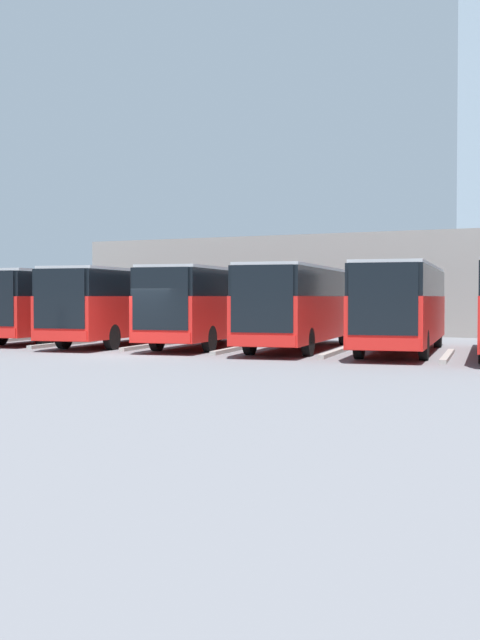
{
  "coord_description": "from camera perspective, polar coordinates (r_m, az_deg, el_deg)",
  "views": [
    {
      "loc": [
        -16.24,
        25.3,
        2.18
      ],
      "look_at": [
        -1.36,
        -5.96,
        1.18
      ],
      "focal_mm": 45.0,
      "sensor_mm": 36.0,
      "label": 1
    }
  ],
  "objects": [
    {
      "name": "ground_plane",
      "position": [
        30.14,
        -7.24,
        -2.51
      ],
      "size": [
        600.0,
        600.0,
        0.0
      ],
      "primitive_type": "plane",
      "color": "slate"
    },
    {
      "name": "curb_divider_0",
      "position": [
        29.55,
        14.53,
        -2.49
      ],
      "size": [
        1.04,
        5.76,
        0.15
      ],
      "primitive_type": "cube",
      "rotation": [
        0.0,
        0.0,
        0.14
      ],
      "color": "#9E9E99",
      "rests_on": "ground_plane"
    },
    {
      "name": "bus_1",
      "position": [
        31.92,
        11.49,
        1.1
      ],
      "size": [
        4.16,
        12.2,
        3.41
      ],
      "rotation": [
        0.0,
        0.0,
        0.14
      ],
      "color": "red",
      "rests_on": "ground_plane"
    },
    {
      "name": "curb_divider_1",
      "position": [
        30.89,
        6.83,
        -2.27
      ],
      "size": [
        1.04,
        5.76,
        0.15
      ],
      "primitive_type": "cube",
      "rotation": [
        0.0,
        0.0,
        0.14
      ],
      "color": "#9E9E99",
      "rests_on": "ground_plane"
    },
    {
      "name": "bus_2",
      "position": [
        33.28,
        4.37,
        1.15
      ],
      "size": [
        4.16,
        12.2,
        3.41
      ],
      "rotation": [
        0.0,
        0.0,
        0.14
      ],
      "color": "red",
      "rests_on": "ground_plane"
    },
    {
      "name": "curb_divider_2",
      "position": [
        32.57,
        -0.27,
        -2.05
      ],
      "size": [
        1.04,
        5.76,
        0.15
      ],
      "primitive_type": "cube",
      "rotation": [
        0.0,
        0.0,
        0.14
      ],
      "color": "#9E9E99",
      "rests_on": "ground_plane"
    },
    {
      "name": "bus_3",
      "position": [
        35.34,
        -1.9,
        1.19
      ],
      "size": [
        4.16,
        12.2,
        3.41
      ],
      "rotation": [
        0.0,
        0.0,
        0.14
      ],
      "color": "red",
      "rests_on": "ground_plane"
    },
    {
      "name": "curb_divider_3",
      "position": [
        34.92,
        -6.35,
        -1.81
      ],
      "size": [
        1.04,
        5.76,
        0.15
      ],
      "primitive_type": "cube",
      "rotation": [
        0.0,
        0.0,
        0.14
      ],
      "color": "#9E9E99",
      "rests_on": "ground_plane"
    },
    {
      "name": "bus_4",
      "position": [
        37.1,
        -8.11,
        1.19
      ],
      "size": [
        4.16,
        12.2,
        3.41
      ],
      "rotation": [
        0.0,
        0.0,
        0.14
      ],
      "color": "red",
      "rests_on": "ground_plane"
    },
    {
      "name": "curb_divider_4",
      "position": [
        36.97,
        -12.38,
        -1.65
      ],
      "size": [
        1.04,
        5.76,
        0.15
      ],
      "primitive_type": "cube",
      "rotation": [
        0.0,
        0.0,
        0.14
      ],
      "color": "#9E9E99",
      "rests_on": "ground_plane"
    },
    {
      "name": "bus_5",
      "position": [
        40.31,
        -12.48,
        1.2
      ],
      "size": [
        4.16,
        12.2,
        3.41
      ],
      "rotation": [
        0.0,
        0.0,
        0.14
      ],
      "color": "red",
      "rests_on": "ground_plane"
    },
    {
      "name": "curb_divider_5",
      "position": [
        40.38,
        -16.4,
        -1.4
      ],
      "size": [
        1.04,
        5.76,
        0.15
      ],
      "primitive_type": "cube",
      "rotation": [
        0.0,
        0.0,
        0.14
      ],
      "color": "#9E9E99",
      "rests_on": "ground_plane"
    },
    {
      "name": "station_building",
      "position": [
        51.05,
        6.91,
        2.5
      ],
      "size": [
        30.76,
        12.24,
        5.83
      ],
      "color": "gray",
      "rests_on": "ground_plane"
    }
  ]
}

